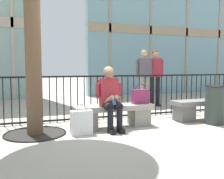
# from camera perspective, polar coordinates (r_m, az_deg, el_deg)

# --- Properties ---
(ground_plane) EXTENTS (60.00, 60.00, 0.00)m
(ground_plane) POSITION_cam_1_polar(r_m,az_deg,el_deg) (5.19, 0.39, -8.36)
(ground_plane) COLOR #A8A091
(stone_bench) EXTENTS (1.60, 0.44, 0.45)m
(stone_bench) POSITION_cam_1_polar(r_m,az_deg,el_deg) (5.14, 0.39, -5.42)
(stone_bench) COLOR gray
(stone_bench) RESTS_ON ground
(seated_person_with_phone) EXTENTS (0.52, 0.66, 1.21)m
(seated_person_with_phone) POSITION_cam_1_polar(r_m,az_deg,el_deg) (4.92, -0.38, -1.42)
(seated_person_with_phone) COLOR black
(seated_person_with_phone) RESTS_ON ground
(handbag_on_bench) EXTENTS (0.34, 0.15, 0.41)m
(handbag_on_bench) POSITION_cam_1_polar(r_m,az_deg,el_deg) (5.31, 6.29, -1.48)
(handbag_on_bench) COLOR #7A234C
(handbag_on_bench) RESTS_ON stone_bench
(shopping_bag) EXTENTS (0.38, 0.16, 0.54)m
(shopping_bag) POSITION_cam_1_polar(r_m,az_deg,el_deg) (4.66, -6.78, -7.19)
(shopping_bag) COLOR white
(shopping_bag) RESTS_ON ground
(bystander_at_railing) EXTENTS (0.55, 0.28, 1.71)m
(bystander_at_railing) POSITION_cam_1_polar(r_m,az_deg,el_deg) (7.79, 7.14, 3.50)
(bystander_at_railing) COLOR gray
(bystander_at_railing) RESTS_ON ground
(bystander_further_back) EXTENTS (0.55, 0.36, 1.71)m
(bystander_further_back) POSITION_cam_1_polar(r_m,az_deg,el_deg) (7.98, 9.51, 3.50)
(bystander_further_back) COLOR black
(bystander_further_back) RESTS_ON ground
(plaza_railing) EXTENTS (7.78, 0.04, 1.01)m
(plaza_railing) POSITION_cam_1_polar(r_m,az_deg,el_deg) (5.90, -2.57, -1.69)
(plaza_railing) COLOR black
(plaza_railing) RESTS_ON ground
(stone_bench_far) EXTENTS (1.60, 0.44, 0.45)m
(stone_bench_far) POSITION_cam_1_polar(r_m,az_deg,el_deg) (6.30, 19.78, -3.78)
(stone_bench_far) COLOR slate
(stone_bench_far) RESTS_ON ground
(trash_can) EXTENTS (0.43, 0.43, 0.82)m
(trash_can) POSITION_cam_1_polar(r_m,az_deg,el_deg) (5.85, 21.73, -3.06)
(trash_can) COLOR #2D3833
(trash_can) RESTS_ON ground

